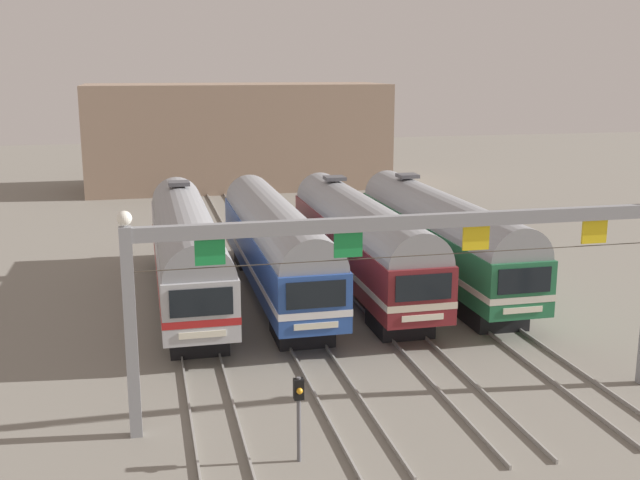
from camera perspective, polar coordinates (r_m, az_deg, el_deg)
ground_plane at (r=38.30m, az=-0.17°, el=-3.91°), size 160.00×160.00×0.00m
track_bed at (r=54.50m, az=-4.16°, el=1.19°), size 14.21×70.00×0.15m
commuter_train_stainless at (r=36.77m, az=-9.88°, el=-0.48°), size 2.88×18.06×5.05m
commuter_train_blue at (r=37.21m, az=-3.36°, el=-0.15°), size 2.88×18.06×4.77m
commuter_train_maroon at (r=38.13m, az=2.93°, el=0.18°), size 2.88×18.06×5.05m
commuter_train_green at (r=39.49m, az=8.85°, el=0.48°), size 2.88×18.06×5.05m
catenary_gantry at (r=24.44m, az=6.89°, el=-1.23°), size 17.95×0.44×6.97m
yard_signal_mast at (r=22.02m, az=-1.58°, el=-11.96°), size 0.28×0.35×2.55m
maintenance_building at (r=71.89m, az=-6.14°, el=7.69°), size 26.97×10.00×9.39m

